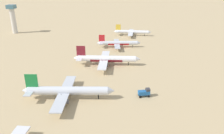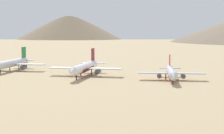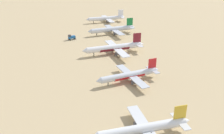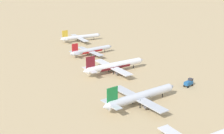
# 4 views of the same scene
# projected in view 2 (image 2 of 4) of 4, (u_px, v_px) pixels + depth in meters

# --- Properties ---
(ground_plane) EXTENTS (1800.00, 1800.00, 0.00)m
(ground_plane) POSITION_uv_depth(u_px,v_px,m) (83.00, 75.00, 156.67)
(ground_plane) COLOR tan
(parked_jet_1) EXTENTS (40.82, 33.18, 11.77)m
(parked_jet_1) POSITION_uv_depth(u_px,v_px,m) (13.00, 63.00, 175.07)
(parked_jet_1) COLOR silver
(parked_jet_1) RESTS_ON ground
(parked_jet_2) EXTENTS (41.43, 33.59, 11.96)m
(parked_jet_2) POSITION_uv_depth(u_px,v_px,m) (85.00, 67.00, 153.83)
(parked_jet_2) COLOR white
(parked_jet_2) RESTS_ON ground
(parked_jet_3) EXTENTS (34.32, 27.95, 9.89)m
(parked_jet_3) POSITION_uv_depth(u_px,v_px,m) (171.00, 72.00, 140.60)
(parked_jet_3) COLOR silver
(parked_jet_3) RESTS_ON ground
(desert_hill_0) EXTENTS (322.08, 322.08, 86.04)m
(desert_hill_0) POSITION_uv_depth(u_px,v_px,m) (70.00, 25.00, 1034.76)
(desert_hill_0) COLOR #847056
(desert_hill_0) RESTS_ON ground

